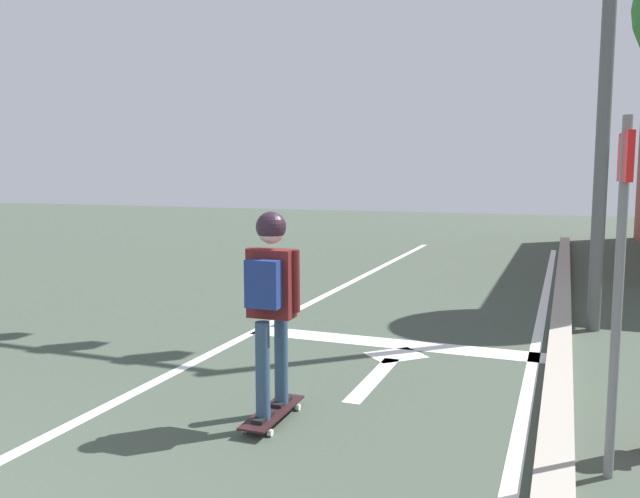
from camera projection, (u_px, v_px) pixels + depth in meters
The scene contains 9 objects.
lane_line_center at pixel (258, 330), 7.97m from camera, with size 0.12×20.00×0.01m, color white.
lane_line_curbside at pixel (534, 356), 6.81m from camera, with size 0.12×20.00×0.01m, color white.
stop_bar at pixel (391, 343), 7.34m from camera, with size 3.40×0.40×0.01m, color white.
lane_arrow_stem at pixel (374, 379), 6.08m from camera, with size 0.16×1.40×0.01m, color white.
lane_arrow_head at pixel (396, 355), 6.87m from camera, with size 0.56×0.44×0.01m, color white.
curb_strip at pixel (560, 353), 6.72m from camera, with size 0.24×24.00×0.14m, color #A49B8E.
skateboard at pixel (273, 413), 5.05m from camera, with size 0.25×0.82×0.08m.
skater at pixel (271, 289), 4.91m from camera, with size 0.44×0.59×1.56m.
street_sign_post at pixel (621, 246), 3.95m from camera, with size 0.06×0.44×2.28m.
Camera 1 is at (3.61, -1.00, 1.94)m, focal length 36.19 mm.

